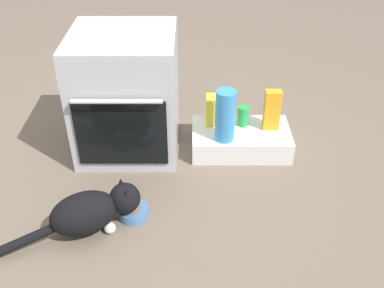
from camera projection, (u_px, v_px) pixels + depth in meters
The scene contains 9 objects.
ground at pixel (120, 187), 2.34m from camera, with size 8.00×8.00×0.00m, color #6B5B4C.
oven at pixel (126, 94), 2.46m from camera, with size 0.56×0.59×0.69m.
pantry_cabinet at pixel (241, 139), 2.59m from camera, with size 0.57×0.33×0.13m, color white.
food_bowl at pixel (133, 211), 2.14m from camera, with size 0.15×0.15×0.08m.
cat at pixel (92, 211), 2.03m from camera, with size 0.62×0.35×0.22m.
water_bottle at pixel (225, 116), 2.39m from camera, with size 0.11×0.11×0.30m, color #388CD1.
juice_carton at pixel (272, 110), 2.50m from camera, with size 0.09×0.06×0.24m, color orange.
soda_can at pixel (243, 116), 2.56m from camera, with size 0.07×0.07×0.12m, color green.
snack_bag at pixel (216, 110), 2.56m from camera, with size 0.12×0.09×0.18m, color yellow.
Camera 1 is at (0.38, -1.78, 1.53)m, focal length 41.30 mm.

